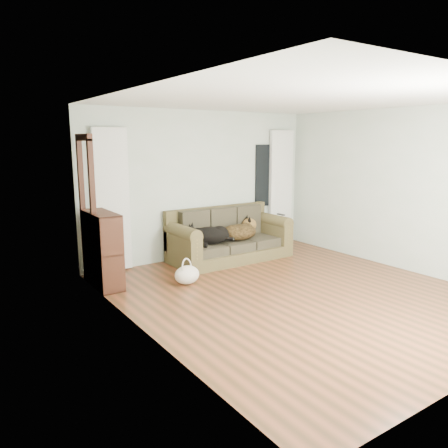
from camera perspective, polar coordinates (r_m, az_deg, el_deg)
floor at (r=6.18m, az=9.52°, el=-8.92°), size 5.00×5.00×0.00m
ceiling at (r=5.85m, az=10.35°, el=15.82°), size 5.00×5.00×0.00m
wall_back at (r=7.85m, az=-2.89°, el=5.17°), size 4.50×0.04×2.60m
wall_left at (r=4.62m, az=-10.61°, el=0.99°), size 0.04×5.00×2.60m
wall_right at (r=7.61m, az=22.24°, el=4.19°), size 0.04×5.00×2.60m
curtain_left at (r=7.07m, az=-14.40°, el=2.98°), size 0.55×0.08×2.25m
curtain_right at (r=8.87m, az=7.40°, el=4.77°), size 0.55×0.08×2.25m
window_pane at (r=8.66m, az=5.47°, el=6.32°), size 0.50×0.03×1.20m
door_casing at (r=6.58m, az=-17.35°, el=1.38°), size 0.07×0.60×2.10m
sofa at (r=7.69m, az=0.81°, el=-1.36°), size 2.13×0.92×0.87m
dog_black_lab at (r=7.41m, az=-2.17°, el=-1.59°), size 0.83×0.74×0.29m
dog_shepherd at (r=7.74m, az=2.17°, el=-0.98°), size 0.72×0.53×0.31m
tv_remote at (r=8.14m, az=7.45°, el=1.24°), size 0.07×0.20×0.02m
tote_bag at (r=6.46m, az=-4.86°, el=-6.45°), size 0.43×0.36×0.28m
bookshelf at (r=6.51m, az=-15.57°, el=-3.56°), size 0.39×0.89×1.08m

